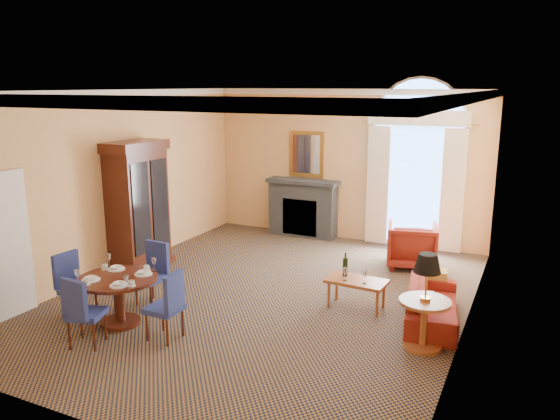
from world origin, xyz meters
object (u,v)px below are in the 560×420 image
at_px(armoire, 138,208).
at_px(side_table, 426,292).
at_px(coffee_table, 356,281).
at_px(dining_table, 118,289).
at_px(armchair, 412,245).
at_px(sofa, 432,304).

relative_size(armoire, side_table, 1.88).
bearing_deg(coffee_table, dining_table, -141.48).
height_order(armoire, armchair, armoire).
bearing_deg(side_table, sofa, 93.22).
relative_size(sofa, armchair, 1.94).
bearing_deg(armchair, armoire, 13.18).
xyz_separation_m(armoire, sofa, (5.27, -0.06, -0.87)).
height_order(armoire, side_table, armoire).
bearing_deg(sofa, coffee_table, 81.91).
bearing_deg(sofa, armoire, 80.12).
height_order(dining_table, side_table, side_table).
distance_m(dining_table, side_table, 4.13).
height_order(armoire, sofa, armoire).
bearing_deg(dining_table, armchair, 53.79).
bearing_deg(side_table, armoire, 169.86).
bearing_deg(armchair, sofa, 96.21).
relative_size(armoire, sofa, 1.33).
xyz_separation_m(dining_table, side_table, (3.97, 1.11, 0.24)).
bearing_deg(coffee_table, sofa, 4.30).
distance_m(armoire, coffee_table, 4.20).
height_order(dining_table, armchair, dining_table).
relative_size(armoire, armchair, 2.59).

